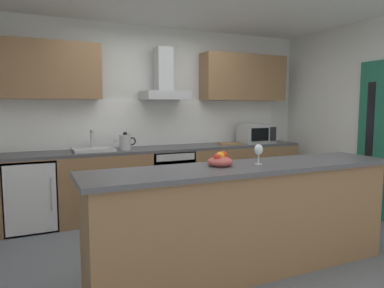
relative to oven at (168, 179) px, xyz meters
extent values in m
cube|color=slate|center=(-0.12, -1.40, -0.47)|extent=(5.96, 4.50, 0.02)
cube|color=silver|center=(-0.12, 0.41, 0.84)|extent=(5.96, 0.12, 2.60)
cube|color=silver|center=(2.42, -1.40, 0.84)|extent=(0.12, 4.50, 2.60)
cube|color=white|center=(-0.12, 0.33, 0.77)|extent=(4.22, 0.02, 0.66)
cube|color=olive|center=(-0.12, 0.03, -0.03)|extent=(4.37, 0.60, 0.86)
cube|color=#4C4C51|center=(-0.12, 0.03, 0.42)|extent=(4.37, 0.60, 0.04)
cube|color=olive|center=(-0.03, -2.04, 0.00)|extent=(2.77, 0.52, 0.92)
cube|color=#4C4C51|center=(-0.03, -2.04, 0.48)|extent=(2.87, 0.64, 0.04)
cube|color=olive|center=(-1.58, 0.18, 1.45)|extent=(1.40, 0.32, 0.70)
cube|color=olive|center=(1.34, 0.18, 1.45)|extent=(1.40, 0.32, 0.70)
cube|color=black|center=(2.32, -1.34, 0.67)|extent=(0.01, 0.11, 1.31)
cube|color=slate|center=(0.00, 0.01, 0.00)|extent=(0.60, 0.56, 0.80)
cube|color=black|center=(0.00, -0.29, -0.06)|extent=(0.50, 0.02, 0.48)
cube|color=#B7BABC|center=(0.00, -0.29, 0.34)|extent=(0.54, 0.02, 0.09)
cylinder|color=#B7BABC|center=(0.00, -0.32, 0.18)|extent=(0.49, 0.02, 0.02)
cube|color=white|center=(-1.76, 0.01, -0.04)|extent=(0.58, 0.56, 0.85)
cube|color=silver|center=(-1.76, -0.28, -0.04)|extent=(0.55, 0.02, 0.80)
cylinder|color=#B7BABC|center=(-1.54, -0.30, 0.01)|extent=(0.02, 0.02, 0.38)
cube|color=#B7BABC|center=(1.45, -0.02, 0.59)|extent=(0.50, 0.36, 0.30)
cube|color=black|center=(1.39, -0.21, 0.59)|extent=(0.30, 0.02, 0.19)
cube|color=black|center=(1.63, -0.21, 0.59)|extent=(0.10, 0.01, 0.21)
cube|color=silver|center=(-1.01, 0.01, 0.46)|extent=(0.50, 0.40, 0.04)
cylinder|color=#B7BABC|center=(-1.01, 0.13, 0.57)|extent=(0.03, 0.03, 0.26)
cylinder|color=#B7BABC|center=(-1.01, 0.05, 0.69)|extent=(0.03, 0.16, 0.03)
cylinder|color=#B7BABC|center=(-0.61, -0.03, 0.54)|extent=(0.15, 0.15, 0.20)
sphere|color=black|center=(-0.61, -0.03, 0.65)|extent=(0.06, 0.06, 0.06)
cone|color=#B7BABC|center=(-0.71, -0.03, 0.58)|extent=(0.09, 0.04, 0.07)
torus|color=black|center=(-0.52, -0.03, 0.55)|extent=(0.11, 0.02, 0.11)
cube|color=#B7BABC|center=(0.00, 0.11, 1.16)|extent=(0.62, 0.45, 0.12)
cube|color=#B7BABC|center=(0.00, 0.16, 1.52)|extent=(0.22, 0.22, 0.60)
cylinder|color=silver|center=(0.08, -2.03, 0.51)|extent=(0.07, 0.07, 0.01)
cylinder|color=silver|center=(0.08, -2.03, 0.55)|extent=(0.01, 0.01, 0.09)
ellipsoid|color=silver|center=(0.08, -2.03, 0.63)|extent=(0.08, 0.08, 0.10)
ellipsoid|color=#B24C47|center=(-0.27, -1.97, 0.54)|extent=(0.22, 0.22, 0.09)
sphere|color=red|center=(-0.31, -1.99, 0.58)|extent=(0.06, 0.06, 0.06)
sphere|color=red|center=(-0.23, -1.94, 0.59)|extent=(0.08, 0.08, 0.08)
sphere|color=orange|center=(-0.27, -1.97, 0.59)|extent=(0.07, 0.07, 0.07)
cube|color=#9E7247|center=(0.98, -0.02, 0.45)|extent=(0.37, 0.27, 0.02)
camera|label=1|loc=(-1.75, -4.61, 1.02)|focal=33.39mm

